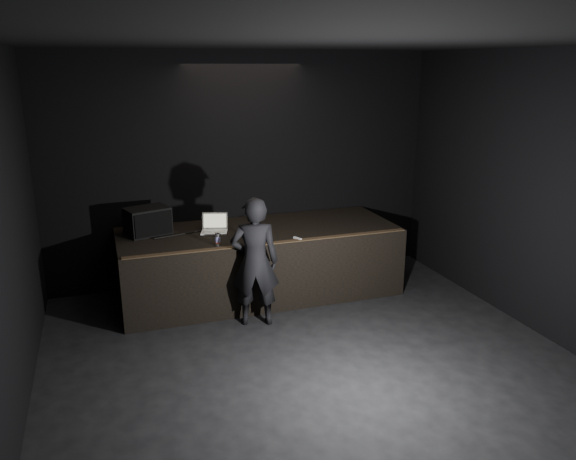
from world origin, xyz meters
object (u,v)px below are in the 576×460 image
Objects in this scene: stage_riser at (259,261)px; stage_monitor at (148,221)px; beer_can at (218,240)px; person at (255,262)px; laptop at (215,227)px.

stage_monitor is (-1.54, 0.25, 0.69)m from stage_riser.
beer_can reaches higher than stage_riser.
beer_can is at bearing -28.24° from person.
stage_riser is 5.98× the size of stage_monitor.
beer_can is (0.81, -0.83, -0.11)m from stage_monitor.
stage_riser is at bearing 8.07° from laptop.
beer_can is at bearing -81.44° from laptop.
laptop is (-0.63, 0.10, 0.57)m from stage_riser.
stage_riser is 1.10m from beer_can.
person is at bearing -42.88° from beer_can.
stage_monitor reaches higher than laptop.
person reaches higher than stage_riser.
beer_can is (-0.10, -0.68, 0.02)m from laptop.
stage_riser is at bearing -94.53° from person.
person is (-0.33, -0.95, 0.35)m from stage_riser.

